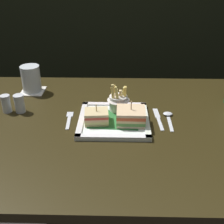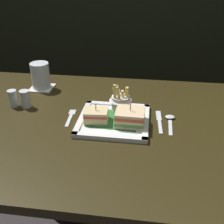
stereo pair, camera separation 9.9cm
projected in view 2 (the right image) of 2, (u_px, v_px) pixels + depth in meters
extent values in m
cube|color=black|center=(110.00, 125.00, 1.02)|extent=(1.31, 0.84, 0.03)
cylinder|color=#2E2116|center=(17.00, 143.00, 1.57)|extent=(0.07, 0.07, 0.72)
cube|color=white|center=(114.00, 121.00, 1.01)|extent=(0.25, 0.25, 0.01)
cube|color=#296A31|center=(114.00, 119.00, 1.01)|extent=(0.18, 0.15, 0.00)
cube|color=white|center=(109.00, 136.00, 0.91)|extent=(0.25, 0.02, 0.01)
cube|color=white|center=(118.00, 104.00, 1.10)|extent=(0.25, 0.02, 0.01)
cube|color=white|center=(82.00, 117.00, 1.02)|extent=(0.02, 0.25, 0.01)
cube|color=white|center=(146.00, 121.00, 0.99)|extent=(0.02, 0.25, 0.01)
cube|color=#D7BF7A|center=(96.00, 120.00, 0.99)|extent=(0.09, 0.07, 0.01)
cube|color=#E1D27B|center=(96.00, 118.00, 0.99)|extent=(0.09, 0.07, 0.01)
cube|color=#E3B780|center=(96.00, 116.00, 0.98)|extent=(0.09, 0.07, 0.01)
cube|color=#D04635|center=(96.00, 114.00, 0.98)|extent=(0.09, 0.07, 0.01)
cube|color=#D8BD85|center=(96.00, 111.00, 0.97)|extent=(0.09, 0.07, 0.01)
cylinder|color=tan|center=(96.00, 113.00, 0.98)|extent=(0.00, 0.00, 0.07)
cube|color=#D6B28C|center=(130.00, 123.00, 0.98)|extent=(0.10, 0.09, 0.01)
cube|color=#53833C|center=(130.00, 120.00, 0.97)|extent=(0.10, 0.09, 0.01)
cube|color=#D7B87B|center=(130.00, 117.00, 0.97)|extent=(0.10, 0.09, 0.01)
cube|color=#CE552D|center=(130.00, 115.00, 0.96)|extent=(0.10, 0.09, 0.01)
cube|color=beige|center=(130.00, 112.00, 0.96)|extent=(0.10, 0.09, 0.01)
cylinder|color=tan|center=(130.00, 113.00, 0.96)|extent=(0.00, 0.00, 0.08)
cylinder|color=silver|center=(121.00, 103.00, 1.05)|extent=(0.07, 0.07, 0.06)
cone|color=silver|center=(121.00, 97.00, 1.04)|extent=(0.08, 0.08, 0.03)
cube|color=#E5CD6C|center=(119.00, 96.00, 1.02)|extent=(0.02, 0.01, 0.07)
cube|color=#E3C66F|center=(115.00, 95.00, 1.02)|extent=(0.01, 0.01, 0.08)
cube|color=#F6CD88|center=(119.00, 96.00, 1.04)|extent=(0.01, 0.02, 0.05)
cube|color=#DBBF53|center=(116.00, 94.00, 1.05)|extent=(0.02, 0.03, 0.06)
cube|color=#EDCE87|center=(123.00, 97.00, 1.04)|extent=(0.01, 0.02, 0.05)
cube|color=#E2B862|center=(115.00, 94.00, 1.05)|extent=(0.02, 0.02, 0.06)
cube|color=#E6D680|center=(126.00, 95.00, 1.05)|extent=(0.02, 0.02, 0.06)
cube|color=#EAC462|center=(115.00, 96.00, 1.02)|extent=(0.02, 0.02, 0.07)
cube|color=#E8C559|center=(127.00, 95.00, 1.03)|extent=(0.01, 0.03, 0.07)
cube|color=silver|center=(42.00, 88.00, 1.27)|extent=(0.10, 0.10, 0.00)
cylinder|color=silver|center=(40.00, 76.00, 1.24)|extent=(0.08, 0.08, 0.11)
cylinder|color=silver|center=(42.00, 84.00, 1.26)|extent=(0.07, 0.07, 0.04)
cube|color=silver|center=(69.00, 120.00, 1.02)|extent=(0.02, 0.09, 0.00)
cube|color=silver|center=(72.00, 112.00, 1.07)|extent=(0.03, 0.04, 0.00)
cube|color=silver|center=(160.00, 127.00, 0.98)|extent=(0.02, 0.09, 0.00)
cube|color=silver|center=(159.00, 116.00, 1.05)|extent=(0.02, 0.07, 0.00)
cube|color=silver|center=(170.00, 128.00, 0.97)|extent=(0.01, 0.10, 0.00)
ellipsoid|color=silver|center=(170.00, 117.00, 1.03)|extent=(0.03, 0.03, 0.01)
cylinder|color=silver|center=(13.00, 100.00, 1.10)|extent=(0.03, 0.03, 0.06)
cylinder|color=white|center=(14.00, 102.00, 1.11)|extent=(0.03, 0.03, 0.03)
cylinder|color=silver|center=(12.00, 92.00, 1.09)|extent=(0.04, 0.04, 0.01)
cylinder|color=silver|center=(25.00, 100.00, 1.10)|extent=(0.04, 0.04, 0.06)
cylinder|color=#3B3325|center=(26.00, 103.00, 1.10)|extent=(0.03, 0.03, 0.03)
cylinder|color=silver|center=(24.00, 92.00, 1.08)|extent=(0.04, 0.04, 0.01)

